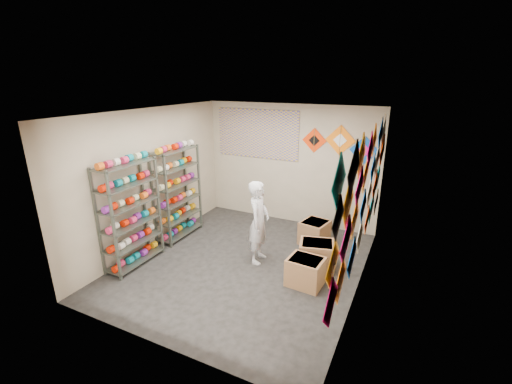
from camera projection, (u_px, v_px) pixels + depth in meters
The scene contains 12 objects.
ground at pixel (244, 263), 6.25m from camera, with size 4.50×4.50×0.00m, color black.
room_walls at pixel (243, 177), 5.73m from camera, with size 4.50×4.50×4.50m.
shelf_rack_front at pixel (130, 215), 5.96m from camera, with size 0.40×1.10×1.90m, color #4C5147.
shelf_rack_back at pixel (177, 193), 7.07m from camera, with size 0.40×1.10×1.90m, color #4C5147.
string_spools at pixel (155, 199), 6.48m from camera, with size 0.12×2.36×0.12m.
kite_wall_display at pixel (365, 194), 4.92m from camera, with size 0.05×4.28×2.03m.
back_wall_kites at pixel (341, 144), 7.09m from camera, with size 1.62×0.02×0.79m.
poster at pixel (257, 134), 7.85m from camera, with size 2.00×0.01×1.10m, color #4B4495.
shopkeeper at pixel (259, 222), 6.12m from camera, with size 0.43×0.60×1.53m, color silver.
carton_a at pixel (305, 272), 5.55m from camera, with size 0.56×0.46×0.46m, color #A06F45.
carton_b at pixel (317, 255), 6.04m from camera, with size 0.60×0.49×0.49m, color #A06F45.
carton_c at pixel (314, 232), 6.95m from camera, with size 0.49×0.54×0.47m, color #A06F45.
Camera 1 is at (2.60, -4.87, 3.22)m, focal length 24.00 mm.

